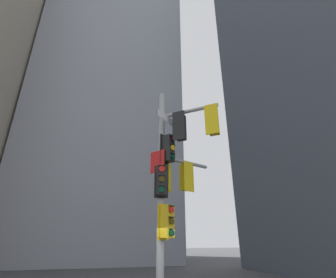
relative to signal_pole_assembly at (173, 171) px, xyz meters
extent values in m
cube|color=#9399A3|center=(-2.97, 22.99, 21.52)|extent=(16.49, 16.49, 51.84)
cylinder|color=#9EA0A3|center=(-0.38, 0.18, -0.57)|extent=(0.25, 0.25, 7.67)
cylinder|color=#9EA0A3|center=(0.49, -0.53, 2.23)|extent=(1.84, 1.52, 0.14)
cylinder|color=#9EA0A3|center=(0.69, 0.63, 0.58)|extent=(2.19, 1.02, 0.14)
cube|color=black|center=(0.11, -0.46, 1.63)|extent=(0.39, 0.33, 1.14)
cube|color=black|center=(0.23, -0.32, 1.63)|extent=(0.48, 0.48, 1.00)
cylinder|color=#360605|center=(0.36, -0.16, 1.98)|extent=(0.19, 0.17, 0.20)
cube|color=black|center=(0.36, -0.16, 2.10)|extent=(0.22, 0.19, 0.02)
cylinder|color=yellow|center=(0.36, -0.16, 1.63)|extent=(0.19, 0.17, 0.20)
cube|color=black|center=(0.36, -0.16, 1.75)|extent=(0.22, 0.19, 0.02)
cylinder|color=#06311C|center=(0.36, -0.16, 1.28)|extent=(0.19, 0.17, 0.20)
cube|color=black|center=(0.36, -0.16, 1.40)|extent=(0.22, 0.19, 0.02)
cube|color=yellow|center=(1.08, -1.24, 1.63)|extent=(0.39, 0.33, 1.14)
cube|color=yellow|center=(1.19, -1.10, 1.63)|extent=(0.48, 0.48, 1.00)
cylinder|color=red|center=(1.32, -0.94, 1.98)|extent=(0.19, 0.17, 0.20)
cube|color=black|center=(1.32, -0.94, 2.10)|extent=(0.22, 0.19, 0.02)
cylinder|color=#3C2C06|center=(1.32, -0.94, 1.63)|extent=(0.19, 0.17, 0.20)
cube|color=black|center=(1.32, -0.94, 1.75)|extent=(0.22, 0.19, 0.02)
cylinder|color=#06311C|center=(1.32, -0.94, 1.28)|extent=(0.19, 0.17, 0.20)
cube|color=black|center=(1.32, -0.94, 1.40)|extent=(0.22, 0.19, 0.02)
cube|color=yellow|center=(0.76, 0.45, -0.02)|extent=(0.45, 0.21, 1.14)
cube|color=yellow|center=(0.69, 0.63, -0.02)|extent=(0.44, 0.44, 1.00)
cylinder|color=#360605|center=(0.61, 0.81, 0.33)|extent=(0.21, 0.13, 0.20)
cube|color=black|center=(0.61, 0.82, 0.45)|extent=(0.23, 0.15, 0.02)
cylinder|color=#3C2C06|center=(0.61, 0.81, -0.02)|extent=(0.21, 0.13, 0.20)
cube|color=black|center=(0.61, 0.82, 0.10)|extent=(0.23, 0.15, 0.02)
cylinder|color=#19C672|center=(0.61, 0.81, -0.37)|extent=(0.21, 0.13, 0.20)
cube|color=black|center=(0.61, 0.82, -0.25)|extent=(0.23, 0.15, 0.02)
cube|color=black|center=(-0.30, 0.08, 0.82)|extent=(0.39, 0.33, 1.14)
cube|color=black|center=(-0.18, -0.07, 0.82)|extent=(0.48, 0.48, 1.00)
cylinder|color=#360605|center=(-0.05, -0.23, 1.17)|extent=(0.19, 0.17, 0.20)
cube|color=black|center=(-0.05, -0.23, 1.29)|extent=(0.22, 0.20, 0.02)
cylinder|color=yellow|center=(-0.05, -0.23, 0.82)|extent=(0.19, 0.17, 0.20)
cube|color=black|center=(-0.05, -0.23, 0.94)|extent=(0.22, 0.20, 0.02)
cylinder|color=#06311C|center=(-0.05, -0.23, 0.47)|extent=(0.19, 0.17, 0.20)
cube|color=black|center=(-0.05, -0.23, 0.59)|extent=(0.22, 0.20, 0.02)
cube|color=gold|center=(-0.32, 0.06, -1.70)|extent=(0.43, 0.26, 1.14)
cube|color=gold|center=(-0.22, -0.10, -1.70)|extent=(0.46, 0.46, 1.00)
cylinder|color=red|center=(-0.12, -0.28, -1.35)|extent=(0.20, 0.15, 0.20)
cube|color=black|center=(-0.12, -0.28, -1.23)|extent=(0.23, 0.17, 0.02)
cylinder|color=#3C2C06|center=(-0.12, -0.28, -1.70)|extent=(0.20, 0.15, 0.20)
cube|color=black|center=(-0.12, -0.28, -1.58)|extent=(0.23, 0.17, 0.02)
cylinder|color=#06311C|center=(-0.12, -0.28, -2.05)|extent=(0.20, 0.15, 0.20)
cube|color=black|center=(-0.12, -0.28, -1.93)|extent=(0.23, 0.17, 0.02)
cube|color=yellow|center=(-0.30, 0.28, -0.15)|extent=(0.39, 0.33, 1.14)
cube|color=yellow|center=(-0.18, 0.43, -0.15)|extent=(0.48, 0.48, 1.00)
cylinder|color=#360605|center=(-0.05, 0.59, 0.20)|extent=(0.19, 0.17, 0.20)
cube|color=black|center=(-0.05, 0.59, 0.32)|extent=(0.22, 0.19, 0.02)
cylinder|color=#3C2C06|center=(-0.05, 0.59, -0.15)|extent=(0.19, 0.17, 0.20)
cube|color=black|center=(-0.05, 0.59, -0.03)|extent=(0.22, 0.19, 0.02)
cylinder|color=#19C672|center=(-0.05, 0.59, -0.50)|extent=(0.19, 0.17, 0.20)
cube|color=black|center=(-0.05, 0.59, -0.38)|extent=(0.22, 0.19, 0.02)
cube|color=black|center=(-0.40, 0.05, -0.38)|extent=(0.48, 0.11, 1.14)
cube|color=black|center=(-0.44, -0.14, -0.38)|extent=(0.39, 0.39, 1.00)
cylinder|color=red|center=(-0.47, -0.34, -0.03)|extent=(0.21, 0.09, 0.20)
cube|color=black|center=(-0.47, -0.34, 0.09)|extent=(0.23, 0.11, 0.02)
cylinder|color=#3C2C06|center=(-0.47, -0.34, -0.38)|extent=(0.21, 0.09, 0.20)
cube|color=black|center=(-0.47, -0.34, -0.26)|extent=(0.23, 0.11, 0.02)
cylinder|color=#06311C|center=(-0.47, -0.34, -0.73)|extent=(0.21, 0.09, 0.20)
cube|color=black|center=(-0.47, -0.34, -0.61)|extent=(0.23, 0.11, 0.02)
cube|color=white|center=(-0.12, -0.06, 1.96)|extent=(1.16, 1.27, 0.28)
cube|color=#19479E|center=(-0.12, -0.06, 1.96)|extent=(1.13, 1.24, 0.24)
cube|color=red|center=(-0.56, 0.04, 0.34)|extent=(0.41, 0.51, 0.80)
cube|color=white|center=(-0.56, 0.04, 0.34)|extent=(0.38, 0.48, 0.76)
camera|label=1|loc=(-2.24, -8.14, -2.24)|focal=25.92mm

